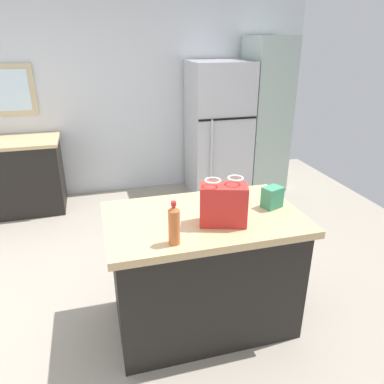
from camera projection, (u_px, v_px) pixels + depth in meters
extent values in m
plane|color=#9E9384|center=(157.00, 302.00, 3.00)|extent=(6.15, 6.15, 0.00)
cube|color=silver|center=(117.00, 87.00, 4.72)|extent=(5.12, 0.10, 2.79)
cube|color=#CCB78C|center=(4.00, 90.00, 4.34)|extent=(0.68, 0.04, 0.60)
cube|color=white|center=(4.00, 90.00, 4.32)|extent=(0.56, 0.02, 0.48)
cube|color=black|center=(203.00, 273.00, 2.66)|extent=(1.25, 0.74, 0.84)
cube|color=tan|center=(204.00, 219.00, 2.48)|extent=(1.33, 0.82, 0.05)
cube|color=#B7B7BC|center=(218.00, 129.00, 4.86)|extent=(0.77, 0.67, 1.72)
cube|color=black|center=(228.00, 119.00, 4.48)|extent=(0.75, 0.01, 0.02)
cylinder|color=#B7B7BC|center=(212.00, 151.00, 4.56)|extent=(0.02, 0.02, 0.77)
cube|color=#9EB2A8|center=(265.00, 116.00, 4.97)|extent=(0.51, 0.64, 2.01)
cube|color=black|center=(5.00, 179.00, 4.40)|extent=(1.30, 0.62, 0.84)
cube|color=red|center=(223.00, 205.00, 2.32)|extent=(0.33, 0.23, 0.27)
torus|color=white|center=(213.00, 180.00, 2.23)|extent=(0.13, 0.13, 0.01)
torus|color=white|center=(235.00, 178.00, 2.27)|extent=(0.13, 0.13, 0.01)
cube|color=#388E66|center=(272.00, 197.00, 2.57)|extent=(0.16, 0.14, 0.15)
cylinder|color=#C66633|center=(174.00, 227.00, 2.10)|extent=(0.07, 0.07, 0.21)
cone|color=#C66633|center=(174.00, 208.00, 2.05)|extent=(0.06, 0.06, 0.03)
cylinder|color=red|center=(174.00, 204.00, 2.04)|extent=(0.03, 0.03, 0.02)
torus|color=black|center=(234.00, 201.00, 2.67)|extent=(0.21, 0.21, 0.01)
sphere|color=#19666B|center=(242.00, 200.00, 2.63)|extent=(0.06, 0.06, 0.06)
sphere|color=#19666B|center=(225.00, 196.00, 2.69)|extent=(0.06, 0.06, 0.06)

